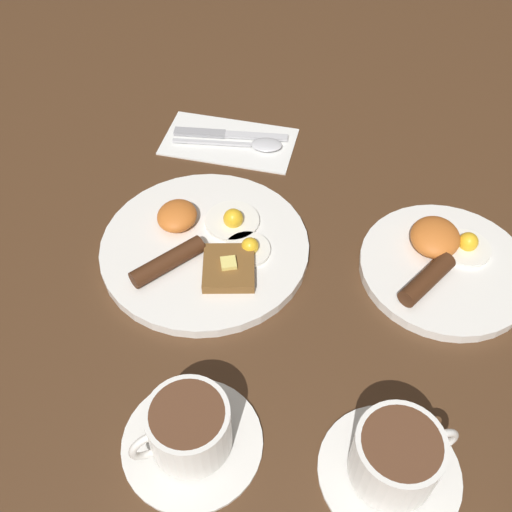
# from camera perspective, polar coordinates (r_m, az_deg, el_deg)

# --- Properties ---
(ground_plane) EXTENTS (3.00, 3.00, 0.00)m
(ground_plane) POSITION_cam_1_polar(r_m,az_deg,el_deg) (0.84, -4.85, 0.47)
(ground_plane) COLOR #4C301C
(breakfast_plate_near) EXTENTS (0.29, 0.29, 0.04)m
(breakfast_plate_near) POSITION_cam_1_polar(r_m,az_deg,el_deg) (0.83, -4.88, 0.97)
(breakfast_plate_near) COLOR white
(breakfast_plate_near) RESTS_ON ground_plane
(breakfast_plate_far) EXTENTS (0.23, 0.23, 0.05)m
(breakfast_plate_far) POSITION_cam_1_polar(r_m,az_deg,el_deg) (0.84, 17.40, -0.62)
(breakfast_plate_far) COLOR white
(breakfast_plate_far) RESTS_ON ground_plane
(teacup_near) EXTENTS (0.15, 0.15, 0.07)m
(teacup_near) POSITION_cam_1_polar(r_m,az_deg,el_deg) (0.66, -6.37, -16.27)
(teacup_near) COLOR white
(teacup_near) RESTS_ON ground_plane
(teacup_far) EXTENTS (0.15, 0.15, 0.08)m
(teacup_far) POSITION_cam_1_polar(r_m,az_deg,el_deg) (0.65, 13.13, -18.38)
(teacup_far) COLOR white
(teacup_far) RESTS_ON ground_plane
(napkin) EXTENTS (0.12, 0.22, 0.01)m
(napkin) POSITION_cam_1_polar(r_m,az_deg,el_deg) (1.00, -2.58, 10.88)
(napkin) COLOR white
(napkin) RESTS_ON ground_plane
(knife) EXTENTS (0.04, 0.19, 0.01)m
(knife) POSITION_cam_1_polar(r_m,az_deg,el_deg) (1.01, -3.06, 11.53)
(knife) COLOR silver
(knife) RESTS_ON napkin
(spoon) EXTENTS (0.04, 0.18, 0.01)m
(spoon) POSITION_cam_1_polar(r_m,az_deg,el_deg) (0.99, -0.05, 10.60)
(spoon) COLOR silver
(spoon) RESTS_ON napkin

